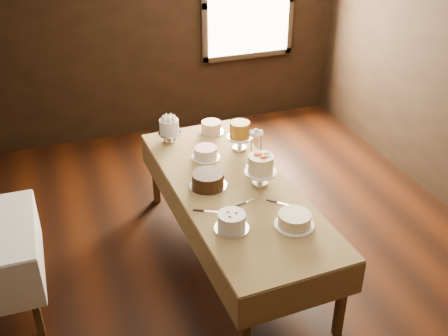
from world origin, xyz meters
TOP-DOWN VIEW (x-y plane):
  - floor at (0.00, 0.00)m, footprint 5.00×6.00m
  - wall_back at (0.00, 3.00)m, footprint 5.00×0.02m
  - window at (1.30, 2.94)m, footprint 1.10×0.05m
  - display_table at (0.08, 0.17)m, footprint 1.08×2.52m
  - cake_meringue at (-0.23, 1.16)m, footprint 0.23×0.23m
  - cake_speckled at (0.22, 1.21)m, footprint 0.25×0.25m
  - cake_lattice at (0.00, 0.72)m, footprint 0.28×0.28m
  - cake_caramel at (0.37, 0.79)m, footprint 0.25×0.25m
  - cake_chocolate at (-0.13, 0.25)m, footprint 0.38×0.38m
  - cake_flowers at (0.31, 0.14)m, footprint 0.28×0.28m
  - cake_swirl at (-0.15, -0.39)m, footprint 0.28×0.28m
  - cake_cream at (0.32, -0.51)m, footprint 0.31×0.31m
  - cake_server_a at (0.16, -0.08)m, footprint 0.24×0.08m
  - cake_server_b at (0.38, -0.23)m, footprint 0.19×0.19m
  - cake_server_c at (-0.00, 0.48)m, footprint 0.09×0.24m
  - cake_server_d at (0.30, 0.42)m, footprint 0.10×0.23m
  - cake_server_e at (-0.20, -0.13)m, footprint 0.23×0.13m
  - flower_vase at (0.40, 0.47)m, footprint 0.13×0.13m
  - flower_bouquet at (0.40, 0.47)m, footprint 0.14×0.14m

SIDE VIEW (x-z plane):
  - floor at x=0.00m, z-range -0.01..0.01m
  - display_table at x=0.08m, z-range 0.33..1.10m
  - cake_server_a at x=0.16m, z-range 0.77..0.78m
  - cake_server_b at x=0.38m, z-range 0.77..0.78m
  - cake_server_c at x=0.00m, z-range 0.77..0.78m
  - cake_server_d at x=0.30m, z-range 0.77..0.78m
  - cake_server_e at x=-0.20m, z-range 0.77..0.78m
  - cake_lattice at x=0.00m, z-range 0.77..0.87m
  - cake_cream at x=0.32m, z-range 0.77..0.87m
  - cake_speckled at x=0.22m, z-range 0.76..0.88m
  - cake_chocolate at x=-0.13m, z-range 0.77..0.89m
  - cake_swirl at x=-0.15m, z-range 0.76..0.90m
  - flower_vase at x=0.40m, z-range 0.77..0.90m
  - cake_meringue at x=-0.23m, z-range 0.76..1.00m
  - cake_flowers at x=0.31m, z-range 0.75..1.03m
  - cake_caramel at x=0.37m, z-range 0.75..1.04m
  - flower_bouquet at x=0.40m, z-range 0.92..1.12m
  - wall_back at x=0.00m, z-range 0.00..2.80m
  - window at x=1.30m, z-range 0.95..2.25m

